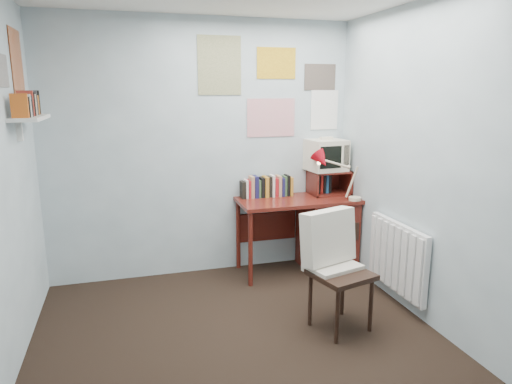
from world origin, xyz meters
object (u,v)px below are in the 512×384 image
at_px(desk_chair, 341,275).
at_px(desk_lamp, 356,178).
at_px(tv_riser, 329,182).
at_px(wall_shelf, 30,118).
at_px(crt_tv, 326,154).
at_px(desk, 322,230).
at_px(radiator, 397,257).

relative_size(desk_chair, desk_lamp, 2.03).
relative_size(tv_riser, wall_shelf, 0.65).
xyz_separation_m(desk_chair, crt_tv, (0.46, 1.33, 0.74)).
bearing_deg(desk, crt_tv, 58.17).
relative_size(desk, radiator, 1.50).
bearing_deg(crt_tv, desk, -127.68).
xyz_separation_m(desk_chair, radiator, (0.67, 0.27, -0.03)).
bearing_deg(desk_chair, desk_lamp, 42.43).
height_order(crt_tv, wall_shelf, wall_shelf).
xyz_separation_m(desk_lamp, wall_shelf, (-2.82, -0.16, 0.64)).
xyz_separation_m(tv_riser, crt_tv, (-0.04, 0.02, 0.30)).
height_order(desk, desk_lamp, desk_lamp).
relative_size(desk, crt_tv, 3.28).
bearing_deg(desk, wall_shelf, -171.60).
height_order(radiator, wall_shelf, wall_shelf).
xyz_separation_m(desk, desk_chair, (-0.38, -1.20, 0.04)).
xyz_separation_m(crt_tv, radiator, (0.21, -1.06, -0.76)).
height_order(tv_riser, radiator, tv_riser).
xyz_separation_m(tv_riser, radiator, (0.17, -1.04, -0.47)).
relative_size(tv_riser, crt_tv, 1.09).
relative_size(desk_lamp, crt_tv, 1.20).
distance_m(desk, desk_chair, 1.25).
distance_m(desk_lamp, tv_riser, 0.37).
height_order(desk_chair, desk_lamp, desk_lamp).
bearing_deg(radiator, tv_riser, 99.28).
distance_m(crt_tv, radiator, 1.32).
bearing_deg(desk_lamp, desk, 136.88).
distance_m(desk_chair, desk_lamp, 1.27).
relative_size(desk_chair, wall_shelf, 1.44).
relative_size(radiator, wall_shelf, 1.29).
height_order(desk, radiator, desk).
bearing_deg(wall_shelf, crt_tv, 10.88).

